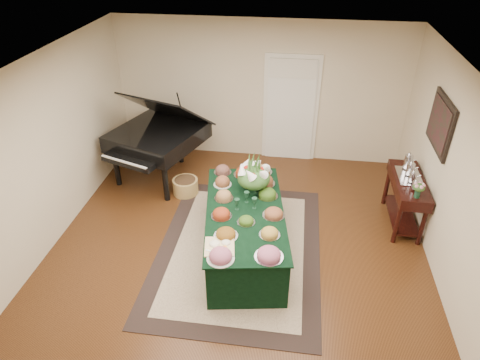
# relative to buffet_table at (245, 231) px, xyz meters

# --- Properties ---
(ground) EXTENTS (6.00, 6.00, 0.00)m
(ground) POSITION_rel_buffet_table_xyz_m (-0.11, -0.01, -0.38)
(ground) COLOR black
(ground) RESTS_ON ground
(area_rug) EXTENTS (2.36, 3.31, 0.01)m
(area_rug) POSITION_rel_buffet_table_xyz_m (-0.08, 0.03, -0.37)
(area_rug) COLOR black
(area_rug) RESTS_ON ground
(kitchen_doorway) EXTENTS (1.05, 0.07, 2.10)m
(kitchen_doorway) POSITION_rel_buffet_table_xyz_m (0.49, 2.96, 0.65)
(kitchen_doorway) COLOR silver
(kitchen_doorway) RESTS_ON ground
(buffet_table) EXTENTS (1.42, 2.41, 0.75)m
(buffet_table) POSITION_rel_buffet_table_xyz_m (0.00, 0.00, 0.00)
(buffet_table) COLOR black
(buffet_table) RESTS_ON ground
(food_platters) EXTENTS (1.21, 2.39, 0.12)m
(food_platters) POSITION_rel_buffet_table_xyz_m (-0.00, 0.11, 0.42)
(food_platters) COLOR silver
(food_platters) RESTS_ON buffet_table
(cutting_board) EXTENTS (0.42, 0.42, 0.10)m
(cutting_board) POSITION_rel_buffet_table_xyz_m (-0.21, -0.79, 0.40)
(cutting_board) COLOR tan
(cutting_board) RESTS_ON buffet_table
(green_goblets) EXTENTS (0.31, 0.27, 0.18)m
(green_goblets) POSITION_rel_buffet_table_xyz_m (0.00, 0.09, 0.46)
(green_goblets) COLOR #163724
(green_goblets) RESTS_ON buffet_table
(floral_centerpiece) EXTENTS (0.50, 0.50, 0.50)m
(floral_centerpiece) POSITION_rel_buffet_table_xyz_m (0.06, 0.49, 0.66)
(floral_centerpiece) COLOR #163724
(floral_centerpiece) RESTS_ON buffet_table
(grand_piano) EXTENTS (1.88, 1.98, 1.71)m
(grand_piano) POSITION_rel_buffet_table_xyz_m (-1.82, 1.85, 0.48)
(grand_piano) COLOR black
(grand_piano) RESTS_ON ground
(wicker_basket) EXTENTS (0.44, 0.44, 0.28)m
(wicker_basket) POSITION_rel_buffet_table_xyz_m (-1.24, 1.38, -0.24)
(wicker_basket) COLOR olive
(wicker_basket) RESTS_ON ground
(mahogany_sideboard) EXTENTS (0.45, 1.22, 0.82)m
(mahogany_sideboard) POSITION_rel_buffet_table_xyz_m (2.38, 1.04, 0.25)
(mahogany_sideboard) COLOR black
(mahogany_sideboard) RESTS_ON ground
(tea_service) EXTENTS (0.34, 0.74, 0.30)m
(tea_service) POSITION_rel_buffet_table_xyz_m (2.38, 1.09, 0.55)
(tea_service) COLOR silver
(tea_service) RESTS_ON mahogany_sideboard
(pink_bouquet) EXTENTS (0.19, 0.19, 0.24)m
(pink_bouquet) POSITION_rel_buffet_table_xyz_m (2.38, 0.56, 0.60)
(pink_bouquet) COLOR #163724
(pink_bouquet) RESTS_ON mahogany_sideboard
(wall_painting) EXTENTS (0.05, 0.95, 0.75)m
(wall_painting) POSITION_rel_buffet_table_xyz_m (2.61, 1.04, 1.37)
(wall_painting) COLOR black
(wall_painting) RESTS_ON ground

